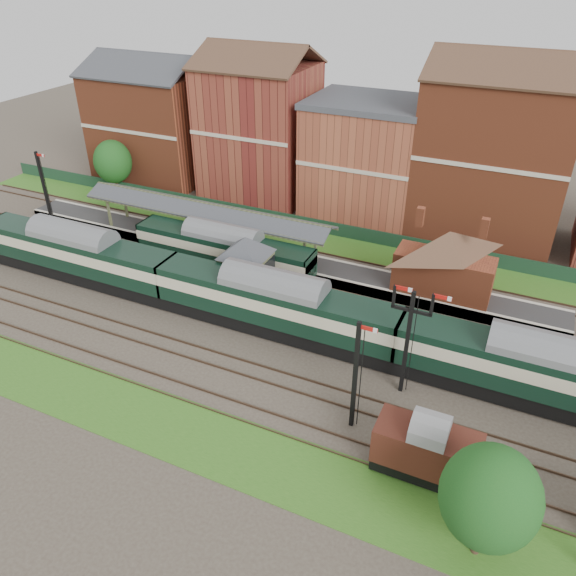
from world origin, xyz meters
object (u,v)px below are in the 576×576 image
at_px(signal_box, 247,267).
at_px(semaphore_bracket, 409,336).
at_px(platform_railcar, 224,250).
at_px(goods_van_a, 426,450).
at_px(dmu_train, 274,304).

xyz_separation_m(signal_box, semaphore_bracket, (15.04, -5.75, 1.44)).
relative_size(semaphore_bracket, platform_railcar, 0.47).
distance_m(signal_box, goods_van_a, 21.83).
height_order(dmu_train, platform_railcar, dmu_train).
bearing_deg(platform_railcar, signal_box, -37.79).
distance_m(platform_railcar, goods_van_a, 27.09).
bearing_deg(dmu_train, signal_box, 141.91).
bearing_deg(signal_box, platform_railcar, 142.21).
xyz_separation_m(dmu_train, goods_van_a, (13.88, -9.00, -0.63)).
bearing_deg(goods_van_a, dmu_train, 147.04).
relative_size(dmu_train, platform_railcar, 3.39).
distance_m(signal_box, dmu_train, 5.30).
relative_size(semaphore_bracket, dmu_train, 0.14).
height_order(signal_box, platform_railcar, signal_box).
bearing_deg(goods_van_a, signal_box, 145.80).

